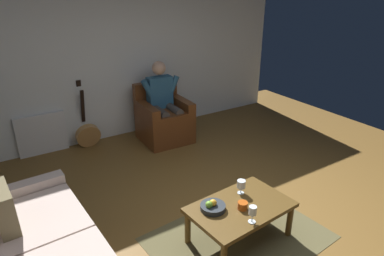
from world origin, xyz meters
name	(u,v)px	position (x,y,z in m)	size (l,w,h in m)	color
ground_plane	(254,228)	(0.00, 0.00, 0.00)	(7.27, 7.27, 0.00)	brown
wall_back	(129,52)	(0.00, -3.06, 1.35)	(5.63, 0.06, 2.70)	white
rug	(238,238)	(0.24, 0.04, 0.00)	(1.68, 1.22, 0.01)	brown
armchair	(164,120)	(-0.26, -2.46, 0.33)	(0.76, 0.77, 0.90)	#5F3116
person_seated	(163,99)	(-0.26, -2.45, 0.69)	(0.65, 0.62, 1.26)	#295676
coffee_table	(240,210)	(0.24, 0.04, 0.34)	(1.02, 0.70, 0.39)	#543C19
guitar	(88,133)	(0.86, -2.86, 0.23)	(0.37, 0.31, 1.03)	#B57F44
radiator	(42,134)	(1.49, -2.99, 0.31)	(0.70, 0.06, 0.61)	white
wine_glass_near	(253,212)	(0.31, 0.28, 0.51)	(0.07, 0.07, 0.17)	silver
wine_glass_far	(241,185)	(0.10, -0.13, 0.49)	(0.09, 0.09, 0.15)	silver
fruit_bowl	(213,206)	(0.50, -0.06, 0.43)	(0.24, 0.24, 0.11)	#23292F
candle_jar	(243,206)	(0.25, 0.08, 0.43)	(0.10, 0.10, 0.07)	#B04A13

